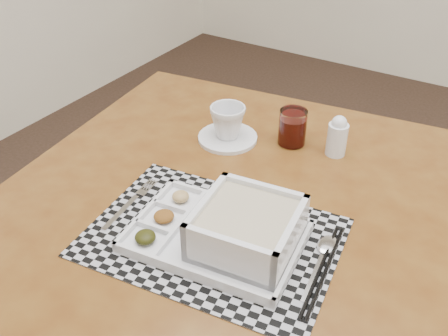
{
  "coord_description": "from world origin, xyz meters",
  "views": [
    {
      "loc": [
        -0.25,
        -0.79,
        1.42
      ],
      "look_at": [
        -0.68,
        -0.1,
        0.86
      ],
      "focal_mm": 40.0,
      "sensor_mm": 36.0,
      "label": 1
    }
  ],
  "objects_px": {
    "dining_table": "(239,228)",
    "creamer_bottle": "(337,136)",
    "serving_tray": "(237,232)",
    "cup": "(228,122)",
    "juice_glass": "(292,129)"
  },
  "relations": [
    {
      "from": "serving_tray",
      "to": "creamer_bottle",
      "type": "height_order",
      "value": "creamer_bottle"
    },
    {
      "from": "serving_tray",
      "to": "cup",
      "type": "distance_m",
      "value": 0.39
    },
    {
      "from": "juice_glass",
      "to": "creamer_bottle",
      "type": "height_order",
      "value": "creamer_bottle"
    },
    {
      "from": "juice_glass",
      "to": "creamer_bottle",
      "type": "distance_m",
      "value": 0.11
    },
    {
      "from": "dining_table",
      "to": "creamer_bottle",
      "type": "xyz_separation_m",
      "value": [
        0.1,
        0.28,
        0.13
      ]
    },
    {
      "from": "dining_table",
      "to": "juice_glass",
      "type": "bearing_deg",
      "value": 91.49
    },
    {
      "from": "creamer_bottle",
      "to": "dining_table",
      "type": "bearing_deg",
      "value": -110.3
    },
    {
      "from": "cup",
      "to": "creamer_bottle",
      "type": "bearing_deg",
      "value": 15.14
    },
    {
      "from": "cup",
      "to": "creamer_bottle",
      "type": "distance_m",
      "value": 0.27
    },
    {
      "from": "dining_table",
      "to": "cup",
      "type": "xyz_separation_m",
      "value": [
        -0.15,
        0.2,
        0.13
      ]
    },
    {
      "from": "dining_table",
      "to": "cup",
      "type": "height_order",
      "value": "cup"
    },
    {
      "from": "dining_table",
      "to": "cup",
      "type": "distance_m",
      "value": 0.28
    },
    {
      "from": "serving_tray",
      "to": "cup",
      "type": "height_order",
      "value": "serving_tray"
    },
    {
      "from": "serving_tray",
      "to": "dining_table",
      "type": "bearing_deg",
      "value": 118.38
    },
    {
      "from": "juice_glass",
      "to": "creamer_bottle",
      "type": "relative_size",
      "value": 0.88
    }
  ]
}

